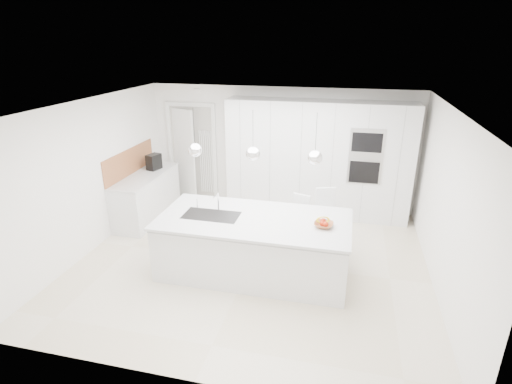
% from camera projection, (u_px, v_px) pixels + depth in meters
% --- Properties ---
extents(floor, '(5.50, 5.50, 0.00)m').
position_uv_depth(floor, '(252.00, 262.00, 6.48)').
color(floor, beige).
rests_on(floor, ground).
extents(wall_back, '(5.50, 0.00, 5.50)m').
position_uv_depth(wall_back, '(280.00, 148.00, 8.30)').
color(wall_back, white).
rests_on(wall_back, ground).
extents(wall_left, '(0.00, 5.00, 5.00)m').
position_uv_depth(wall_left, '(91.00, 176.00, 6.62)').
color(wall_left, white).
rests_on(wall_left, ground).
extents(ceiling, '(5.50, 5.50, 0.00)m').
position_uv_depth(ceiling, '(251.00, 106.00, 5.58)').
color(ceiling, white).
rests_on(ceiling, wall_back).
extents(tall_cabinets, '(3.60, 0.60, 2.30)m').
position_uv_depth(tall_cabinets, '(317.00, 159.00, 7.89)').
color(tall_cabinets, silver).
rests_on(tall_cabinets, floor).
extents(oven_stack, '(0.62, 0.04, 1.05)m').
position_uv_depth(oven_stack, '(366.00, 157.00, 7.34)').
color(oven_stack, '#A5A5A8').
rests_on(oven_stack, tall_cabinets).
extents(doorway_frame, '(1.11, 0.08, 2.13)m').
position_uv_depth(doorway_frame, '(193.00, 153.00, 8.77)').
color(doorway_frame, white).
rests_on(doorway_frame, floor).
extents(hallway_door, '(0.76, 0.38, 2.00)m').
position_uv_depth(hallway_door, '(181.00, 154.00, 8.79)').
color(hallway_door, white).
rests_on(hallway_door, floor).
extents(radiator, '(0.32, 0.04, 1.40)m').
position_uv_depth(radiator, '(207.00, 162.00, 8.76)').
color(radiator, white).
rests_on(radiator, floor).
extents(left_base_cabinets, '(0.60, 1.80, 0.86)m').
position_uv_depth(left_base_cabinets, '(147.00, 197.00, 7.94)').
color(left_base_cabinets, silver).
rests_on(left_base_cabinets, floor).
extents(left_worktop, '(0.62, 1.82, 0.04)m').
position_uv_depth(left_worktop, '(145.00, 176.00, 7.78)').
color(left_worktop, silver).
rests_on(left_worktop, left_base_cabinets).
extents(oak_backsplash, '(0.02, 1.80, 0.50)m').
position_uv_depth(oak_backsplash, '(130.00, 162.00, 7.74)').
color(oak_backsplash, '#AE6B40').
rests_on(oak_backsplash, wall_left).
extents(island_base, '(2.80, 1.20, 0.86)m').
position_uv_depth(island_base, '(253.00, 248.00, 6.03)').
color(island_base, silver).
rests_on(island_base, floor).
extents(island_worktop, '(2.84, 1.40, 0.04)m').
position_uv_depth(island_worktop, '(254.00, 219.00, 5.91)').
color(island_worktop, silver).
rests_on(island_worktop, island_base).
extents(island_sink, '(0.84, 0.44, 0.18)m').
position_uv_depth(island_sink, '(212.00, 220.00, 6.03)').
color(island_sink, '#3F3F42').
rests_on(island_sink, island_worktop).
extents(island_tap, '(0.02, 0.02, 0.30)m').
position_uv_depth(island_tap, '(218.00, 201.00, 6.12)').
color(island_tap, white).
rests_on(island_tap, island_worktop).
extents(pendant_left, '(0.20, 0.20, 0.20)m').
position_uv_depth(pendant_left, '(195.00, 150.00, 5.68)').
color(pendant_left, white).
rests_on(pendant_left, ceiling).
extents(pendant_mid, '(0.20, 0.20, 0.20)m').
position_uv_depth(pendant_mid, '(253.00, 154.00, 5.50)').
color(pendant_mid, white).
rests_on(pendant_mid, ceiling).
extents(pendant_right, '(0.20, 0.20, 0.20)m').
position_uv_depth(pendant_right, '(315.00, 158.00, 5.32)').
color(pendant_right, white).
rests_on(pendant_right, ceiling).
extents(fruit_bowl, '(0.30, 0.30, 0.07)m').
position_uv_depth(fruit_bowl, '(324.00, 225.00, 5.62)').
color(fruit_bowl, '#AE6B40').
rests_on(fruit_bowl, island_worktop).
extents(espresso_machine, '(0.25, 0.33, 0.31)m').
position_uv_depth(espresso_machine, '(154.00, 162.00, 8.06)').
color(espresso_machine, black).
rests_on(espresso_machine, left_worktop).
extents(bar_stool_left, '(0.45, 0.53, 0.98)m').
position_uv_depth(bar_stool_left, '(300.00, 225.00, 6.63)').
color(bar_stool_left, white).
rests_on(bar_stool_left, floor).
extents(bar_stool_right, '(0.49, 0.58, 1.06)m').
position_uv_depth(bar_stool_right, '(323.00, 221.00, 6.69)').
color(bar_stool_right, white).
rests_on(bar_stool_right, floor).
extents(apple_a, '(0.08, 0.08, 0.08)m').
position_uv_depth(apple_a, '(322.00, 223.00, 5.58)').
color(apple_a, '#B0240B').
rests_on(apple_a, fruit_bowl).
extents(apple_b, '(0.08, 0.08, 0.08)m').
position_uv_depth(apple_b, '(323.00, 221.00, 5.66)').
color(apple_b, '#B0240B').
rests_on(apple_b, fruit_bowl).
extents(apple_c, '(0.08, 0.08, 0.08)m').
position_uv_depth(apple_c, '(325.00, 224.00, 5.55)').
color(apple_c, '#B0240B').
rests_on(apple_c, fruit_bowl).
extents(apple_extra_3, '(0.07, 0.07, 0.07)m').
position_uv_depth(apple_extra_3, '(323.00, 222.00, 5.63)').
color(apple_extra_3, '#B0240B').
rests_on(apple_extra_3, fruit_bowl).
extents(banana_bunch, '(0.22, 0.16, 0.20)m').
position_uv_depth(banana_bunch, '(323.00, 220.00, 5.59)').
color(banana_bunch, yellow).
rests_on(banana_bunch, fruit_bowl).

